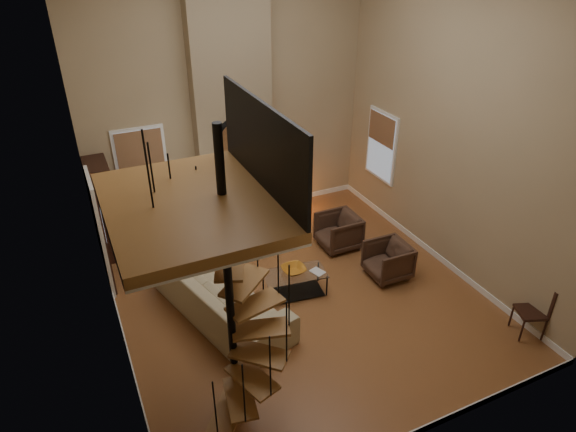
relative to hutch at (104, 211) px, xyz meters
name	(u,v)px	position (x,y,z in m)	size (l,w,h in m)	color
ground	(297,294)	(2.79, -2.81, -0.95)	(6.00, 6.50, 0.01)	#A86836
back_wall	(228,95)	(2.79, 0.44, 1.80)	(6.00, 0.02, 5.50)	tan
front_wall	(441,262)	(2.79, -6.06, 1.80)	(6.00, 0.02, 5.50)	tan
left_wall	(92,188)	(-0.21, -2.81, 1.80)	(0.02, 6.50, 5.50)	tan
right_wall	(454,123)	(5.79, -2.81, 1.80)	(0.02, 6.50, 5.50)	tan
baseboard_back	(235,211)	(2.79, 0.43, -0.89)	(6.00, 0.02, 0.12)	white
baseboard_left	(126,342)	(-0.20, -2.81, -0.89)	(0.02, 6.50, 0.12)	white
baseboard_right	(432,252)	(5.78, -2.81, -0.89)	(0.02, 6.50, 0.12)	white
chimney_breast	(232,98)	(2.79, 0.25, 1.80)	(1.60, 0.38, 5.50)	#907C5E
hearth	(246,226)	(2.79, -0.24, -0.93)	(1.50, 0.60, 0.04)	black
firebox	(240,199)	(2.79, 0.05, -0.40)	(0.95, 0.02, 0.72)	black
mantel	(240,176)	(2.79, -0.03, 0.20)	(1.70, 0.18, 0.06)	white
mirror_frame	(237,139)	(2.79, 0.03, 1.00)	(0.94, 0.94, 0.10)	black
mirror_disc	(237,139)	(2.79, 0.04, 1.00)	(0.80, 0.80, 0.01)	white
vase_left	(214,173)	(2.24, 0.01, 0.35)	(0.24, 0.24, 0.25)	black
vase_right	(266,164)	(3.39, 0.01, 0.33)	(0.20, 0.20, 0.21)	#184D56
window_back	(142,163)	(0.89, 0.41, 0.67)	(1.02, 0.06, 1.52)	white
window_right	(381,145)	(5.76, -0.81, 0.68)	(0.06, 1.02, 1.52)	white
entry_door	(101,233)	(-0.17, -1.01, 0.10)	(0.10, 1.05, 2.16)	white
loft	(199,198)	(0.74, -4.61, 2.29)	(1.70, 2.20, 1.09)	#9B6832
spiral_stair	(231,301)	(1.00, -4.60, 0.83)	(1.47, 1.47, 4.06)	black
hutch	(104,211)	(0.00, 0.00, 0.00)	(0.42, 0.89, 2.00)	black
sofa	(220,295)	(1.38, -2.74, -0.55)	(2.76, 1.08, 0.80)	tan
armchair_near	(341,230)	(4.30, -1.74, -0.60)	(0.76, 0.79, 0.72)	#462D20
armchair_far	(391,259)	(4.60, -3.03, -0.60)	(0.72, 0.75, 0.68)	#462D20
coffee_table	(295,281)	(2.74, -2.79, -0.67)	(1.15, 0.69, 0.43)	silver
bowl	(294,270)	(2.74, -2.74, -0.45)	(0.41, 0.41, 0.10)	#C67C23
book	(317,272)	(3.09, -2.94, -0.49)	(0.19, 0.25, 0.02)	gray
floor_lamp	(201,189)	(1.71, -0.82, 0.46)	(0.38, 0.38, 1.70)	black
accent_lamp	(303,201)	(4.24, -0.09, -0.70)	(0.14, 0.14, 0.49)	orange
side_chair	(537,308)	(5.74, -5.30, -0.42)	(0.54, 0.52, 0.92)	black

